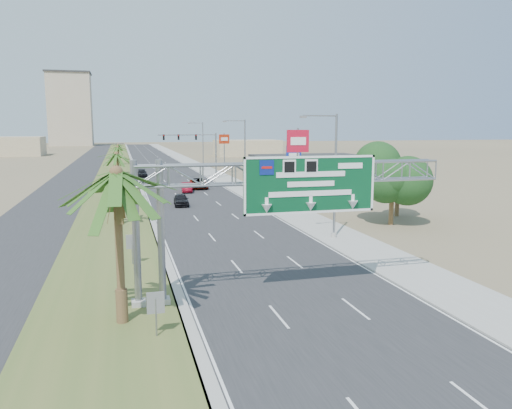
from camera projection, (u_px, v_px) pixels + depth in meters
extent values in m
plane|color=#8C7A59|center=(393.00, 383.00, 17.63)|extent=(600.00, 600.00, 0.00)
cube|color=#28282B|center=(159.00, 164.00, 122.55)|extent=(12.00, 300.00, 0.02)
cube|color=#9E9B93|center=(193.00, 163.00, 124.74)|extent=(4.00, 300.00, 0.10)
cube|color=#4B5E29|center=(117.00, 165.00, 119.96)|extent=(7.00, 300.00, 0.12)
cube|color=#28282B|center=(86.00, 166.00, 118.15)|extent=(8.00, 300.00, 0.02)
cylinder|color=gray|center=(161.00, 234.00, 24.74)|extent=(0.36, 0.36, 7.40)
cylinder|color=gray|center=(136.00, 236.00, 24.43)|extent=(0.36, 0.36, 7.40)
cube|color=#9E9B93|center=(163.00, 302.00, 25.28)|extent=(0.70, 0.70, 0.40)
cube|color=#9E9B93|center=(139.00, 304.00, 24.96)|extent=(0.70, 0.70, 0.40)
cube|color=#074423|center=(311.00, 185.00, 25.92)|extent=(7.20, 0.12, 3.00)
cube|color=navy|center=(267.00, 167.00, 25.08)|extent=(0.75, 0.03, 0.75)
cone|color=white|center=(311.00, 207.00, 26.02)|extent=(0.56, 0.56, 0.45)
cylinder|color=brown|center=(120.00, 250.00, 22.35)|extent=(0.36, 0.36, 7.00)
cylinder|color=brown|center=(122.00, 307.00, 22.75)|extent=(0.54, 0.54, 1.68)
cylinder|color=brown|center=(117.00, 199.00, 45.31)|extent=(0.36, 0.36, 5.00)
cylinder|color=brown|center=(117.00, 220.00, 45.60)|extent=(0.54, 0.54, 1.20)
cylinder|color=brown|center=(117.00, 178.00, 60.51)|extent=(0.36, 0.36, 5.80)
cylinder|color=brown|center=(118.00, 196.00, 60.85)|extent=(0.54, 0.54, 1.39)
cylinder|color=brown|center=(118.00, 171.00, 77.78)|extent=(0.36, 0.36, 4.50)
cylinder|color=brown|center=(118.00, 182.00, 78.04)|extent=(0.54, 0.54, 1.08)
cylinder|color=brown|center=(118.00, 161.00, 95.85)|extent=(0.36, 0.36, 5.20)
cylinder|color=brown|center=(119.00, 171.00, 96.15)|extent=(0.54, 0.54, 1.25)
cylinder|color=brown|center=(118.00, 155.00, 119.73)|extent=(0.36, 0.36, 4.80)
cylinder|color=brown|center=(119.00, 163.00, 120.01)|extent=(0.54, 0.54, 1.15)
cylinder|color=gray|center=(335.00, 177.00, 39.79)|extent=(0.20, 0.20, 10.00)
cylinder|color=gray|center=(320.00, 116.00, 38.68)|extent=(2.80, 0.12, 0.12)
cube|color=slate|center=(303.00, 117.00, 38.34)|extent=(0.50, 0.22, 0.18)
cylinder|color=#9E9B93|center=(334.00, 236.00, 40.51)|extent=(0.44, 0.44, 0.50)
cylinder|color=gray|center=(245.00, 157.00, 68.40)|extent=(0.20, 0.20, 10.00)
cylinder|color=gray|center=(235.00, 121.00, 67.30)|extent=(2.80, 0.12, 0.12)
cube|color=slate|center=(225.00, 121.00, 66.95)|extent=(0.50, 0.22, 0.18)
cylinder|color=#9E9B93|center=(245.00, 191.00, 69.13)|extent=(0.44, 0.44, 0.50)
cylinder|color=gray|center=(203.00, 147.00, 102.74)|extent=(0.20, 0.20, 10.00)
cylinder|color=gray|center=(196.00, 123.00, 101.64)|extent=(2.80, 0.12, 0.12)
cube|color=slate|center=(189.00, 123.00, 101.29)|extent=(0.50, 0.22, 0.18)
cylinder|color=#9E9B93|center=(203.00, 170.00, 103.47)|extent=(0.44, 0.44, 0.50)
cylinder|color=gray|center=(216.00, 156.00, 87.55)|extent=(0.28, 0.28, 8.00)
cylinder|color=gray|center=(187.00, 135.00, 85.70)|extent=(10.00, 0.18, 0.18)
cube|color=black|center=(196.00, 137.00, 85.95)|extent=(0.32, 0.18, 0.95)
cube|color=black|center=(179.00, 137.00, 85.18)|extent=(0.32, 0.18, 0.95)
cube|color=black|center=(164.00, 137.00, 84.53)|extent=(0.32, 0.18, 0.95)
sphere|color=red|center=(196.00, 135.00, 85.79)|extent=(0.22, 0.22, 0.22)
imported|color=black|center=(216.00, 139.00, 87.10)|extent=(0.16, 0.16, 0.60)
cylinder|color=#9E9B93|center=(216.00, 177.00, 88.12)|extent=(0.56, 0.56, 0.60)
cube|color=tan|center=(307.00, 168.00, 85.96)|extent=(18.00, 10.00, 4.00)
cylinder|color=brown|center=(391.00, 204.00, 46.01)|extent=(0.44, 0.44, 3.90)
sphere|color=#133716|center=(393.00, 176.00, 45.61)|extent=(4.50, 4.50, 4.50)
cylinder|color=brown|center=(397.00, 200.00, 50.64)|extent=(0.44, 0.44, 3.30)
sphere|color=#133716|center=(398.00, 178.00, 50.31)|extent=(3.50, 3.50, 3.50)
cylinder|color=gray|center=(156.00, 319.00, 21.20)|extent=(0.08, 0.08, 1.80)
cube|color=slate|center=(156.00, 303.00, 21.09)|extent=(0.75, 0.06, 0.95)
cylinder|color=gray|center=(132.00, 252.00, 32.46)|extent=(0.08, 0.08, 1.80)
cube|color=slate|center=(132.00, 242.00, 32.36)|extent=(0.75, 0.06, 0.95)
cube|color=tan|center=(70.00, 110.00, 245.14)|extent=(20.00, 16.00, 35.00)
cube|color=tan|center=(3.00, 146.00, 158.15)|extent=(24.00, 14.00, 6.00)
cube|color=tan|center=(247.00, 148.00, 158.54)|extent=(20.00, 12.00, 5.00)
imported|color=black|center=(181.00, 200.00, 57.44)|extent=(1.88, 4.18, 1.39)
imported|color=maroon|center=(187.00, 187.00, 69.53)|extent=(1.75, 4.16, 1.34)
imported|color=gray|center=(199.00, 184.00, 73.62)|extent=(2.68, 5.39, 1.47)
imported|color=black|center=(142.00, 173.00, 90.87)|extent=(1.88, 4.48, 1.29)
cylinder|color=gray|center=(297.00, 169.00, 54.12)|extent=(0.20, 0.20, 8.90)
cube|color=red|center=(298.00, 141.00, 53.65)|extent=(2.42, 0.55, 2.40)
cube|color=white|center=(298.00, 141.00, 53.48)|extent=(1.67, 0.22, 0.84)
cylinder|color=gray|center=(293.00, 170.00, 65.83)|extent=(0.20, 0.20, 6.81)
cube|color=navy|center=(294.00, 157.00, 65.57)|extent=(2.01, 0.39, 3.00)
cube|color=white|center=(294.00, 157.00, 65.39)|extent=(1.40, 0.10, 1.05)
cylinder|color=gray|center=(224.00, 153.00, 97.68)|extent=(0.20, 0.20, 7.81)
cube|color=red|center=(224.00, 139.00, 97.25)|extent=(2.18, 1.01, 1.80)
cube|color=white|center=(224.00, 139.00, 97.08)|extent=(1.47, 0.54, 0.63)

